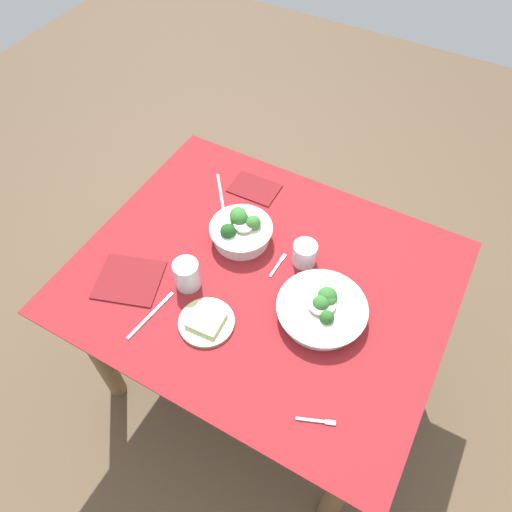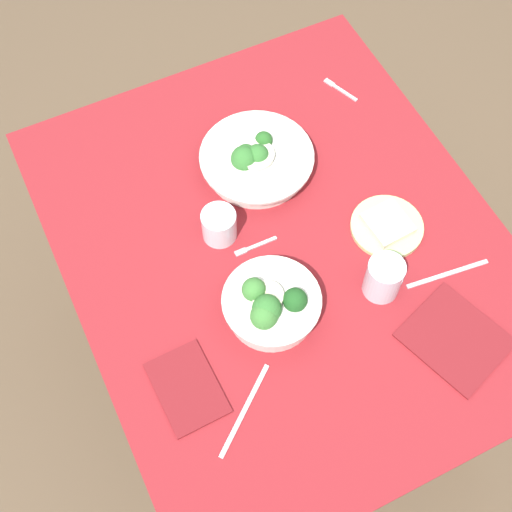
{
  "view_description": "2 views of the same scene",
  "coord_description": "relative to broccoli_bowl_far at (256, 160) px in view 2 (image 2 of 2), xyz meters",
  "views": [
    {
      "loc": [
        -0.42,
        0.8,
        2.01
      ],
      "look_at": [
        0.04,
        -0.04,
        0.75
      ],
      "focal_mm": 33.96,
      "sensor_mm": 36.0,
      "label": 1
    },
    {
      "loc": [
        0.7,
        -0.42,
        2.14
      ],
      "look_at": [
        0.01,
        -0.08,
        0.75
      ],
      "focal_mm": 49.79,
      "sensor_mm": 36.0,
      "label": 2
    }
  ],
  "objects": [
    {
      "name": "ground_plane",
      "position": [
        0.23,
        -0.04,
        -0.74
      ],
      "size": [
        6.0,
        6.0,
        0.0
      ],
      "primitive_type": "plane",
      "color": "brown"
    },
    {
      "name": "dining_table",
      "position": [
        0.23,
        -0.04,
        -0.14
      ],
      "size": [
        1.2,
        0.98,
        0.71
      ],
      "color": "maroon",
      "rests_on": "ground_plane"
    },
    {
      "name": "broccoli_bowl_far",
      "position": [
        0.0,
        0.0,
        0.0
      ],
      "size": [
        0.28,
        0.28,
        0.09
      ],
      "color": "silver",
      "rests_on": "dining_table"
    },
    {
      "name": "broccoli_bowl_near",
      "position": [
        0.37,
        -0.14,
        0.01
      ],
      "size": [
        0.22,
        0.22,
        0.11
      ],
      "color": "silver",
      "rests_on": "dining_table"
    },
    {
      "name": "bread_side_plate",
      "position": [
        0.29,
        0.2,
        -0.02
      ],
      "size": [
        0.17,
        0.17,
        0.03
      ],
      "color": "#B7D684",
      "rests_on": "dining_table"
    },
    {
      "name": "water_glass_center",
      "position": [
        0.14,
        -0.16,
        0.01
      ],
      "size": [
        0.08,
        0.08,
        0.08
      ],
      "primitive_type": "cylinder",
      "color": "silver",
      "rests_on": "dining_table"
    },
    {
      "name": "water_glass_side",
      "position": [
        0.42,
        0.1,
        0.02
      ],
      "size": [
        0.08,
        0.08,
        0.1
      ],
      "primitive_type": "cylinder",
      "color": "silver",
      "rests_on": "dining_table"
    },
    {
      "name": "fork_by_far_bowl",
      "position": [
        0.2,
        -0.1,
        -0.03
      ],
      "size": [
        0.01,
        0.11,
        0.0
      ],
      "rotation": [
        0.0,
        0.0,
        4.7
      ],
      "color": "#B7B7BC",
      "rests_on": "dining_table"
    },
    {
      "name": "fork_by_near_bowl",
      "position": [
        -0.13,
        0.31,
        -0.03
      ],
      "size": [
        0.1,
        0.05,
        0.0
      ],
      "rotation": [
        0.0,
        0.0,
        3.52
      ],
      "color": "#B7B7BC",
      "rests_on": "dining_table"
    },
    {
      "name": "table_knife_left",
      "position": [
        0.54,
        -0.29,
        -0.03
      ],
      "size": [
        0.14,
        0.18,
        0.0
      ],
      "primitive_type": "cube",
      "rotation": [
        0.0,
        0.0,
        2.24
      ],
      "color": "#B7B7BC",
      "rests_on": "dining_table"
    },
    {
      "name": "table_knife_right",
      "position": [
        0.46,
        0.26,
        -0.03
      ],
      "size": [
        0.03,
        0.2,
        0.0
      ],
      "primitive_type": "cube",
      "rotation": [
        0.0,
        0.0,
        1.45
      ],
      "color": "#B7B7BC",
      "rests_on": "dining_table"
    },
    {
      "name": "napkin_folded_upper",
      "position": [
        0.6,
        0.19,
        -0.03
      ],
      "size": [
        0.25,
        0.24,
        0.01
      ],
      "primitive_type": "cube",
      "rotation": [
        0.0,
        0.0,
        0.33
      ],
      "color": "maroon",
      "rests_on": "dining_table"
    },
    {
      "name": "napkin_folded_lower",
      "position": [
        0.45,
        -0.38,
        -0.03
      ],
      "size": [
        0.18,
        0.13,
        0.01
      ],
      "primitive_type": "cube",
      "rotation": [
        0.0,
        0.0,
        0.03
      ],
      "color": "maroon",
      "rests_on": "dining_table"
    }
  ]
}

